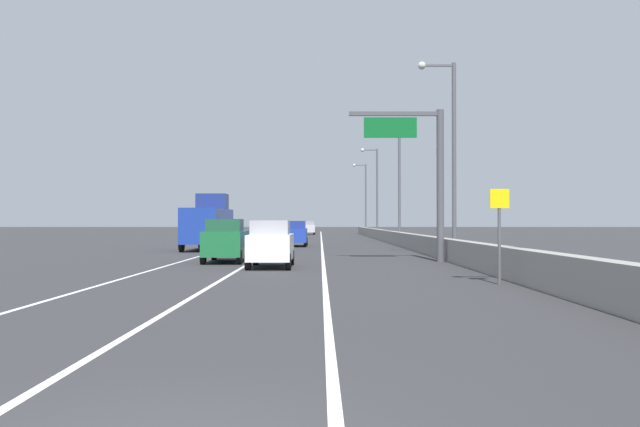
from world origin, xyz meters
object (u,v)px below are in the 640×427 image
object	(u,v)px
lamp_post_right_fourth	(376,187)
lamp_post_right_fifth	(365,194)
lamp_post_right_second	(451,145)
car_blue_5	(296,234)
car_red_3	(262,229)
lamp_post_right_near	(637,34)
car_green_0	(227,241)
speed_advisory_sign	(501,228)
car_white_2	(272,244)
lamp_post_right_third	(398,174)
overhead_sign_gantry	(427,166)
box_truck	(210,224)
car_silver_1	(310,228)
car_gray_4	(284,229)

from	to	relation	value
lamp_post_right_fourth	lamp_post_right_fifth	size ratio (longest dim) A/B	1.00
lamp_post_right_second	car_blue_5	size ratio (longest dim) A/B	2.39
car_blue_5	car_red_3	bearing A→B (deg)	99.93
lamp_post_right_near	car_green_0	size ratio (longest dim) A/B	2.42
speed_advisory_sign	car_blue_5	bearing A→B (deg)	103.79
lamp_post_right_near	speed_advisory_sign	bearing A→B (deg)	105.74
lamp_post_right_fifth	car_white_2	distance (m)	73.63
lamp_post_right_second	lamp_post_right_third	world-z (taller)	same
lamp_post_right_near	car_blue_5	bearing A→B (deg)	104.09
lamp_post_right_near	lamp_post_right_second	world-z (taller)	same
overhead_sign_gantry	car_green_0	world-z (taller)	overhead_sign_gantry
lamp_post_right_fifth	lamp_post_right_second	bearing A→B (deg)	-89.66
speed_advisory_sign	box_truck	size ratio (longest dim) A/B	0.39
car_blue_5	lamp_post_right_fourth	bearing A→B (deg)	72.59
lamp_post_right_second	car_silver_1	world-z (taller)	lamp_post_right_second
overhead_sign_gantry	speed_advisory_sign	xyz separation A→B (m)	(0.44, -11.51, -2.96)
lamp_post_right_fifth	car_silver_1	bearing A→B (deg)	-159.41
car_gray_4	box_truck	world-z (taller)	box_truck
lamp_post_right_near	overhead_sign_gantry	bearing A→B (deg)	96.73
lamp_post_right_third	car_white_2	world-z (taller)	lamp_post_right_third
car_green_0	box_truck	bearing A→B (deg)	103.37
overhead_sign_gantry	lamp_post_right_fifth	bearing A→B (deg)	88.57
lamp_post_right_third	car_red_3	distance (m)	31.45
lamp_post_right_third	lamp_post_right_fourth	bearing A→B (deg)	90.23
lamp_post_right_third	car_silver_1	distance (m)	40.97
car_gray_4	car_white_2	bearing A→B (deg)	-87.16
car_gray_4	car_blue_5	size ratio (longest dim) A/B	0.97
lamp_post_right_fifth	car_gray_4	world-z (taller)	lamp_post_right_fifth
car_gray_4	car_silver_1	bearing A→B (deg)	69.25
lamp_post_right_second	car_red_3	size ratio (longest dim) A/B	2.51
lamp_post_right_second	box_truck	world-z (taller)	lamp_post_right_second
car_green_0	car_blue_5	bearing A→B (deg)	82.50
lamp_post_right_fifth	car_red_3	world-z (taller)	lamp_post_right_fifth
car_white_2	car_blue_5	xyz separation A→B (m)	(0.14, 23.52, -0.00)
lamp_post_right_fourth	car_red_3	xyz separation A→B (m)	(-14.65, 5.81, -5.21)
lamp_post_right_second	lamp_post_right_fifth	size ratio (longest dim) A/B	1.00
lamp_post_right_third	car_green_0	size ratio (longest dim) A/B	2.42
overhead_sign_gantry	car_green_0	xyz separation A→B (m)	(-9.77, -0.38, -3.68)
speed_advisory_sign	lamp_post_right_fifth	world-z (taller)	lamp_post_right_fifth
overhead_sign_gantry	box_truck	distance (m)	18.54
car_silver_1	car_blue_5	distance (m)	46.12
car_green_0	lamp_post_right_second	bearing A→B (deg)	21.84
lamp_post_right_fourth	car_gray_4	size ratio (longest dim) A/B	2.46
lamp_post_right_fifth	car_red_3	bearing A→B (deg)	-133.32
lamp_post_right_near	lamp_post_right_third	bearing A→B (deg)	90.46
car_silver_1	car_white_2	bearing A→B (deg)	-90.30
car_white_2	car_silver_1	bearing A→B (deg)	89.70
car_red_3	car_blue_5	xyz separation A→B (m)	(5.90, -33.70, -0.03)
speed_advisory_sign	car_white_2	xyz separation A→B (m)	(-7.74, 7.45, -0.76)
lamp_post_right_fourth	car_blue_5	size ratio (longest dim) A/B	2.39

